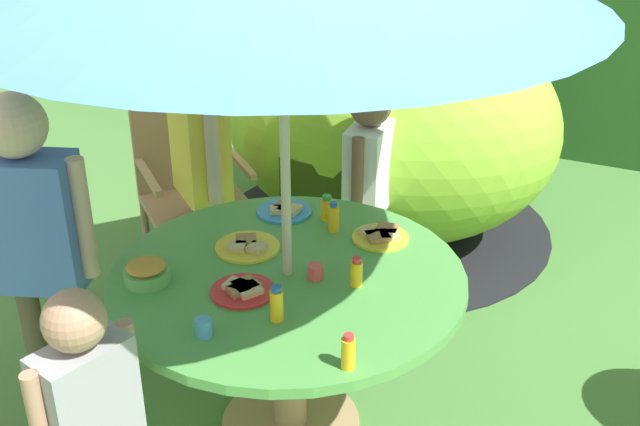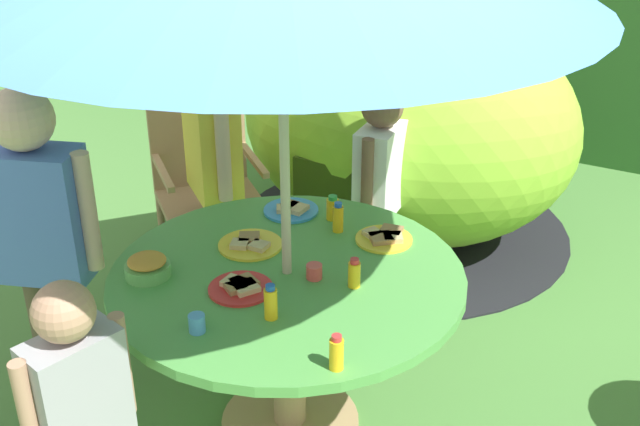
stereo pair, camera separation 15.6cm
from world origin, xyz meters
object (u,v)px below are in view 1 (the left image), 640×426
child_in_yellow_shirt (200,146)px  plate_mid_left (284,210)px  plate_near_left (247,246)px  child_in_grey_shirt (88,404)px  cup_far (204,328)px  plate_back_edge (243,289)px  juice_bottle_near_right (356,272)px  child_in_white_shirt (369,170)px  child_in_blue_shirt (32,223)px  plate_center_back (381,236)px  cup_near (315,272)px  garden_table (288,305)px  snack_bowl (147,272)px  juice_bottle_far_right (327,208)px  dome_tent (387,122)px  juice_bottle_center_front (348,352)px  juice_bottle_far_left (334,217)px  juice_bottle_mid_right (277,304)px  wooden_chair (190,180)px

child_in_yellow_shirt → plate_mid_left: size_ratio=5.76×
plate_near_left → child_in_grey_shirt: bearing=-89.6°
cup_far → plate_back_edge: bearing=93.5°
juice_bottle_near_right → child_in_white_shirt: bearing=109.5°
child_in_yellow_shirt → plate_near_left: 0.81m
child_in_blue_shirt → cup_far: size_ratio=22.12×
plate_center_back → plate_near_left: same height
cup_near → garden_table: bearing=-173.6°
snack_bowl → juice_bottle_far_right: size_ratio=1.56×
dome_tent → juice_bottle_near_right: dome_tent is taller
plate_center_back → plate_mid_left: 0.47m
plate_mid_left → juice_bottle_center_front: size_ratio=1.93×
child_in_white_shirt → garden_table: bearing=0.0°
cup_far → garden_table: bearing=82.0°
cup_far → child_in_grey_shirt: bearing=-111.9°
garden_table → juice_bottle_far_left: (0.02, 0.39, 0.20)m
child_in_yellow_shirt → juice_bottle_center_front: size_ratio=11.15×
juice_bottle_center_front → plate_near_left: bearing=141.8°
plate_center_back → plate_mid_left: bearing=175.1°
child_in_grey_shirt → snack_bowl: (-0.22, 0.60, 0.08)m
juice_bottle_far_left → cup_far: bearing=-95.5°
child_in_white_shirt → plate_back_edge: child_in_white_shirt is taller
juice_bottle_far_left → juice_bottle_center_front: (0.42, -0.81, -0.00)m
child_in_yellow_shirt → child_in_grey_shirt: (0.58, -1.53, -0.18)m
dome_tent → child_in_blue_shirt: size_ratio=1.49×
garden_table → child_in_blue_shirt: (-0.92, -0.33, 0.31)m
dome_tent → cup_far: size_ratio=33.03×
juice_bottle_mid_right → cup_far: size_ratio=2.06×
plate_back_edge → plate_near_left: same height
child_in_white_shirt → juice_bottle_center_front: size_ratio=9.54×
snack_bowl → plate_near_left: size_ratio=0.66×
child_in_white_shirt → dome_tent: bearing=-169.8°
child_in_white_shirt → child_in_yellow_shirt: (-0.73, -0.35, 0.13)m
child_in_yellow_shirt → juice_bottle_far_left: 0.87m
child_in_yellow_shirt → juice_bottle_far_right: bearing=25.4°
snack_bowl → cup_near: bearing=27.3°
child_in_white_shirt → snack_bowl: size_ratio=6.92×
dome_tent → plate_mid_left: dome_tent is taller
child_in_yellow_shirt → cup_far: size_ratio=21.52×
child_in_blue_shirt → juice_bottle_center_front: size_ratio=11.46×
plate_mid_left → plate_near_left: same height
plate_center_back → juice_bottle_far_left: (-0.20, -0.02, 0.05)m
child_in_blue_shirt → cup_near: bearing=-1.4°
snack_bowl → plate_near_left: snack_bowl is taller
wooden_chair → juice_bottle_mid_right: 1.70m
wooden_chair → plate_back_edge: wooden_chair is taller
plate_center_back → juice_bottle_far_left: 0.21m
child_in_white_shirt → juice_bottle_center_front: bearing=15.2°
cup_far → wooden_chair: bearing=125.7°
juice_bottle_mid_right → wooden_chair: bearing=134.3°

